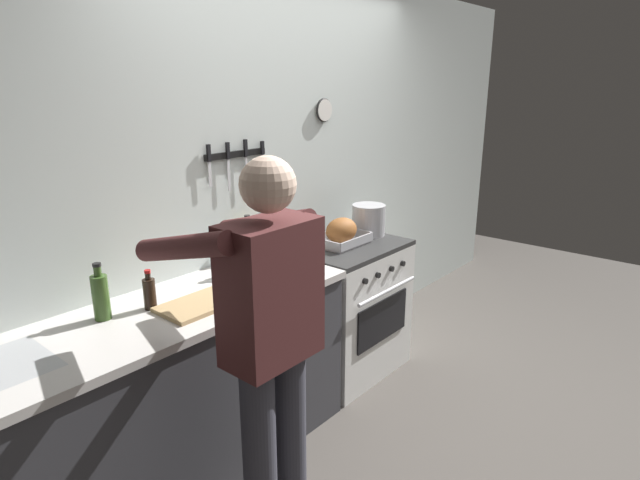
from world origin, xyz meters
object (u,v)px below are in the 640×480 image
(bottle_olive_oil, at_px, (101,296))
(cutting_board, at_px, (199,305))
(roasting_pan, at_px, (341,233))
(bottle_soy_sauce, at_px, (150,293))
(stove, at_px, (344,307))
(bottle_wine_red, at_px, (269,244))
(stock_pot, at_px, (369,220))
(person_cook, at_px, (268,335))
(bottle_dish_soap, at_px, (241,258))
(bottle_cooking_oil, at_px, (248,241))

(bottle_olive_oil, bearing_deg, cutting_board, -31.13)
(roasting_pan, bearing_deg, bottle_soy_sauce, 178.15)
(stove, distance_m, bottle_soy_sauce, 1.49)
(bottle_wine_red, bearing_deg, roasting_pan, -5.83)
(stock_pot, bearing_deg, person_cook, -158.08)
(bottle_soy_sauce, xyz_separation_m, bottle_wine_red, (0.78, 0.02, 0.05))
(bottle_dish_soap, bearing_deg, bottle_olive_oil, 177.95)
(roasting_pan, xyz_separation_m, bottle_dish_soap, (-0.79, 0.08, 0.01))
(stock_pot, bearing_deg, stove, -178.39)
(bottle_cooking_oil, bearing_deg, bottle_wine_red, -87.59)
(bottle_olive_oil, relative_size, bottle_dish_soap, 1.20)
(bottle_olive_oil, height_order, bottle_cooking_oil, bottle_cooking_oil)
(bottle_dish_soap, bearing_deg, stock_pot, -4.41)
(bottle_olive_oil, bearing_deg, stove, -4.28)
(bottle_soy_sauce, height_order, bottle_wine_red, bottle_wine_red)
(stove, xyz_separation_m, bottle_soy_sauce, (-1.40, 0.06, 0.53))
(stock_pot, distance_m, bottle_wine_red, 0.89)
(roasting_pan, relative_size, bottle_soy_sauce, 1.86)
(stove, height_order, roasting_pan, roasting_pan)
(bottle_dish_soap, xyz_separation_m, bottle_soy_sauce, (-0.59, -0.03, -0.01))
(person_cook, xyz_separation_m, bottle_wine_red, (0.69, 0.70, 0.08))
(bottle_dish_soap, bearing_deg, bottle_soy_sauce, -176.68)
(person_cook, xyz_separation_m, bottle_dish_soap, (0.49, 0.72, 0.04))
(stock_pot, height_order, bottle_soy_sauce, stock_pot)
(bottle_olive_oil, relative_size, bottle_wine_red, 0.85)
(stock_pot, height_order, cutting_board, stock_pot)
(roasting_pan, bearing_deg, person_cook, -153.48)
(cutting_board, relative_size, bottle_wine_red, 1.18)
(roasting_pan, xyz_separation_m, bottle_cooking_oil, (-0.60, 0.23, 0.04))
(person_cook, bearing_deg, bottle_olive_oil, 25.60)
(person_cook, relative_size, bottle_cooking_oil, 6.11)
(stock_pot, height_order, bottle_olive_oil, bottle_olive_oil)
(person_cook, relative_size, bottle_wine_red, 5.44)
(stove, distance_m, roasting_pan, 0.53)
(cutting_board, relative_size, bottle_olive_oil, 1.38)
(stock_pot, distance_m, bottle_olive_oil, 1.87)
(stove, bearing_deg, stock_pot, 1.61)
(cutting_board, relative_size, bottle_dish_soap, 1.66)
(bottle_dish_soap, bearing_deg, person_cook, -124.37)
(bottle_wine_red, bearing_deg, cutting_board, -164.87)
(stove, xyz_separation_m, bottle_wine_red, (-0.61, 0.07, 0.58))
(stock_pot, xyz_separation_m, bottle_dish_soap, (-1.09, 0.08, -0.02))
(roasting_pan, distance_m, cutting_board, 1.23)
(cutting_board, bearing_deg, bottle_olive_oil, 148.87)
(roasting_pan, relative_size, stock_pot, 1.54)
(stove, bearing_deg, cutting_board, -175.60)
(bottle_olive_oil, xyz_separation_m, bottle_cooking_oil, (0.97, 0.12, 0.00))
(bottle_dish_soap, relative_size, bottle_wine_red, 0.71)
(bottle_cooking_oil, relative_size, bottle_soy_sauce, 1.44)
(bottle_dish_soap, height_order, bottle_wine_red, bottle_wine_red)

